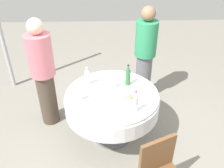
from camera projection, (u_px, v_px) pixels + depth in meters
ground_plane at (112, 135)px, 3.57m from camera, size 10.00×10.00×0.00m
dining_table at (112, 103)px, 3.24m from camera, size 1.25×1.25×0.74m
bottle_clear_mid at (135, 102)px, 2.79m from camera, size 0.06×0.06×0.29m
bottle_green_rear at (128, 76)px, 3.26m from camera, size 0.07×0.07×0.31m
bottle_clear_outer at (87, 77)px, 3.28m from camera, size 0.07×0.07×0.27m
wine_glass_near at (114, 81)px, 3.23m from camera, size 0.07×0.07×0.14m
wine_glass_south at (78, 94)px, 2.97m from camera, size 0.06×0.06×0.15m
plate_inner at (107, 102)px, 2.99m from camera, size 0.25×0.25×0.02m
plate_far at (129, 98)px, 3.07m from camera, size 0.23×0.23×0.04m
knife_rear at (102, 86)px, 3.30m from camera, size 0.08×0.17×0.00m
fork_outer at (106, 117)px, 2.77m from camera, size 0.15×0.12×0.00m
folded_napkin at (110, 75)px, 3.53m from camera, size 0.18×0.18×0.02m
person_mid at (145, 54)px, 3.89m from camera, size 0.34×0.34×1.61m
person_rear at (43, 73)px, 3.37m from camera, size 0.34×0.34×1.63m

